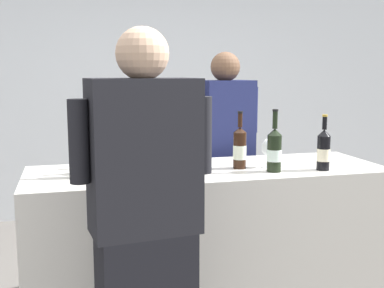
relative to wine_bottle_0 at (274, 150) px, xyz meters
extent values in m
cube|color=silver|center=(-0.34, 2.77, 0.28)|extent=(8.00, 0.10, 2.80)
cube|color=beige|center=(-0.34, 0.17, -0.62)|extent=(2.09, 0.69, 1.00)
cylinder|color=black|center=(0.00, 0.00, -0.02)|extent=(0.08, 0.08, 0.21)
cone|color=black|center=(0.00, 0.00, 0.10)|extent=(0.08, 0.08, 0.04)
cylinder|color=black|center=(0.00, 0.00, 0.17)|extent=(0.03, 0.03, 0.10)
cylinder|color=black|center=(0.00, 0.00, 0.22)|extent=(0.03, 0.03, 0.01)
cylinder|color=silver|center=(0.00, 0.00, -0.03)|extent=(0.08, 0.08, 0.07)
cylinder|color=black|center=(-1.07, 0.12, -0.03)|extent=(0.07, 0.07, 0.19)
cone|color=black|center=(-1.07, 0.12, 0.08)|extent=(0.07, 0.07, 0.03)
cylinder|color=black|center=(-1.07, 0.12, 0.14)|extent=(0.03, 0.03, 0.09)
cylinder|color=maroon|center=(-1.07, 0.12, 0.19)|extent=(0.04, 0.04, 0.01)
cylinder|color=black|center=(-0.39, 0.23, -0.03)|extent=(0.08, 0.08, 0.19)
cone|color=black|center=(-0.39, 0.23, 0.08)|extent=(0.08, 0.08, 0.03)
cylinder|color=black|center=(-0.39, 0.23, 0.14)|extent=(0.03, 0.03, 0.10)
cylinder|color=maroon|center=(-0.39, 0.23, 0.20)|extent=(0.03, 0.03, 0.01)
cylinder|color=black|center=(0.29, -0.03, -0.03)|extent=(0.07, 0.07, 0.20)
cone|color=black|center=(0.29, -0.03, 0.09)|extent=(0.07, 0.07, 0.04)
cylinder|color=black|center=(0.29, -0.03, 0.15)|extent=(0.03, 0.03, 0.07)
cylinder|color=#B79333|center=(0.29, -0.03, 0.19)|extent=(0.03, 0.03, 0.01)
cylinder|color=#F2E6C1|center=(0.29, -0.03, -0.04)|extent=(0.08, 0.08, 0.07)
cylinder|color=black|center=(-0.67, 0.12, -0.03)|extent=(0.07, 0.07, 0.18)
cone|color=black|center=(-0.67, 0.12, 0.07)|extent=(0.07, 0.07, 0.03)
cylinder|color=black|center=(-0.67, 0.12, 0.13)|extent=(0.03, 0.03, 0.08)
cylinder|color=#B79333|center=(-0.67, 0.12, 0.18)|extent=(0.03, 0.03, 0.01)
cylinder|color=silver|center=(-0.67, 0.12, -0.04)|extent=(0.08, 0.08, 0.07)
cylinder|color=black|center=(-0.51, 0.16, -0.03)|extent=(0.08, 0.08, 0.20)
cone|color=black|center=(-0.51, 0.16, 0.09)|extent=(0.08, 0.08, 0.04)
cylinder|color=black|center=(-0.51, 0.16, 0.15)|extent=(0.03, 0.03, 0.08)
cylinder|color=#333338|center=(-0.51, 0.16, 0.19)|extent=(0.03, 0.03, 0.01)
cylinder|color=silver|center=(-0.51, 0.16, -0.04)|extent=(0.08, 0.08, 0.06)
cylinder|color=black|center=(-0.93, 0.19, -0.03)|extent=(0.08, 0.08, 0.19)
cone|color=black|center=(-0.93, 0.19, 0.08)|extent=(0.08, 0.08, 0.03)
cylinder|color=black|center=(-0.93, 0.19, 0.14)|extent=(0.03, 0.03, 0.07)
cylinder|color=#B79333|center=(-0.93, 0.19, 0.18)|extent=(0.03, 0.03, 0.01)
cylinder|color=silver|center=(-0.93, 0.19, -0.04)|extent=(0.08, 0.08, 0.07)
cylinder|color=black|center=(-0.84, 0.33, -0.03)|extent=(0.08, 0.08, 0.20)
cone|color=black|center=(-0.84, 0.33, 0.09)|extent=(0.08, 0.08, 0.03)
cylinder|color=black|center=(-0.84, 0.33, 0.14)|extent=(0.03, 0.03, 0.09)
cylinder|color=maroon|center=(-0.84, 0.33, 0.19)|extent=(0.04, 0.04, 0.01)
cylinder|color=black|center=(-0.16, 0.14, -0.02)|extent=(0.08, 0.08, 0.21)
cone|color=black|center=(-0.16, 0.14, 0.10)|extent=(0.08, 0.08, 0.03)
cylinder|color=black|center=(-0.16, 0.14, 0.16)|extent=(0.03, 0.03, 0.08)
cylinder|color=black|center=(-0.16, 0.14, 0.21)|extent=(0.03, 0.03, 0.01)
cylinder|color=silver|center=(-0.16, 0.14, -0.03)|extent=(0.08, 0.08, 0.08)
cylinder|color=black|center=(-0.47, 0.07, -0.02)|extent=(0.08, 0.08, 0.21)
cone|color=black|center=(-0.47, 0.07, 0.10)|extent=(0.08, 0.08, 0.03)
cylinder|color=black|center=(-0.47, 0.07, 0.15)|extent=(0.03, 0.03, 0.08)
cylinder|color=#333338|center=(-0.47, 0.07, 0.19)|extent=(0.03, 0.03, 0.01)
cylinder|color=white|center=(-0.47, 0.07, -0.03)|extent=(0.08, 0.08, 0.07)
cylinder|color=silver|center=(0.01, 0.13, -0.12)|extent=(0.07, 0.07, 0.00)
cylinder|color=silver|center=(0.01, 0.13, -0.08)|extent=(0.01, 0.01, 0.07)
ellipsoid|color=silver|center=(0.01, 0.13, 0.00)|extent=(0.07, 0.07, 0.10)
ellipsoid|color=maroon|center=(0.01, 0.13, -0.02)|extent=(0.06, 0.06, 0.03)
cube|color=black|center=(-0.04, 0.77, -0.66)|extent=(0.39, 0.31, 0.93)
cube|color=#191E47|center=(-0.04, 0.77, 0.09)|extent=(0.43, 0.31, 0.57)
sphere|color=brown|center=(-0.04, 0.77, 0.47)|extent=(0.21, 0.21, 0.21)
cylinder|color=#191E47|center=(0.19, 0.82, 0.16)|extent=(0.08, 0.08, 0.33)
cylinder|color=#191E47|center=(-0.27, 0.72, 0.16)|extent=(0.08, 0.08, 0.33)
cube|color=black|center=(-0.83, -0.54, 0.09)|extent=(0.47, 0.29, 0.64)
sphere|color=#D8AD8C|center=(-0.83, -0.54, 0.51)|extent=(0.22, 0.22, 0.22)
cylinder|color=black|center=(-1.09, -0.57, 0.17)|extent=(0.08, 0.08, 0.33)
cylinder|color=black|center=(-0.57, -0.51, 0.17)|extent=(0.08, 0.08, 0.33)
camera|label=1|loc=(-1.13, -2.48, 0.44)|focal=45.09mm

